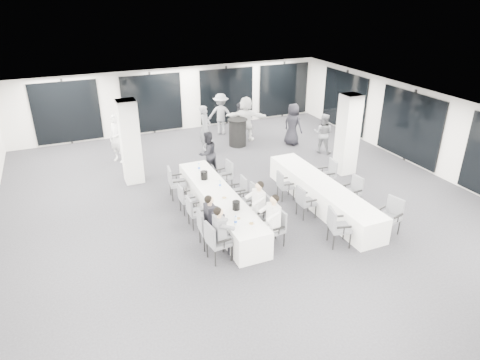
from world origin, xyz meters
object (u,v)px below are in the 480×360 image
at_px(chair_side_right_near, 391,214).
at_px(standing_guest_a, 205,125).
at_px(chair_main_left_mid, 194,210).
at_px(chair_main_right_mid, 250,198).
at_px(ice_bucket_near, 236,205).
at_px(chair_main_right_fourth, 240,189).
at_px(standing_guest_g, 117,135).
at_px(chair_main_left_near, 216,240).
at_px(chair_side_left_near, 337,225).
at_px(standing_guest_e, 293,122).
at_px(cocktail_table, 238,132).
at_px(chair_main_left_second, 206,226).
at_px(chair_side_left_mid, 304,200).
at_px(ice_bucket_far, 204,175).
at_px(standing_guest_b, 208,151).
at_px(chair_side_right_far, 328,173).
at_px(standing_guest_h, 323,131).
at_px(banquet_table_side, 322,195).
at_px(banquet_table_main, 219,205).
at_px(standing_guest_f, 246,116).
at_px(chair_main_right_near, 276,226).
at_px(standing_guest_d, 240,117).
at_px(chair_main_right_second, 262,210).
at_px(chair_side_left_far, 284,184).
at_px(chair_main_left_far, 175,181).
at_px(standing_guest_c, 221,111).
at_px(chair_main_left_fourth, 185,197).

relative_size(chair_side_right_near, standing_guest_a, 0.50).
bearing_deg(chair_main_left_mid, chair_main_right_mid, 87.70).
bearing_deg(ice_bucket_near, chair_main_right_fourth, 63.50).
bearing_deg(standing_guest_g, chair_main_left_near, -30.19).
distance_m(chair_side_left_near, standing_guest_e, 7.52).
height_order(cocktail_table, chair_main_left_second, cocktail_table).
xyz_separation_m(chair_main_right_fourth, chair_side_left_near, (1.38, -2.99, 0.08)).
height_order(chair_side_left_mid, ice_bucket_near, ice_bucket_near).
bearing_deg(ice_bucket_far, chair_side_left_mid, -41.64).
height_order(chair_side_left_near, standing_guest_b, standing_guest_b).
height_order(chair_side_left_mid, chair_side_right_near, chair_side_right_near).
bearing_deg(chair_main_right_mid, chair_side_left_mid, -119.76).
xyz_separation_m(chair_side_right_far, standing_guest_h, (1.68, 2.89, 0.32)).
bearing_deg(chair_main_left_second, banquet_table_side, 103.47).
xyz_separation_m(banquet_table_main, standing_guest_a, (1.46, 5.39, 0.63)).
bearing_deg(standing_guest_f, standing_guest_e, 169.36).
distance_m(chair_main_right_near, standing_guest_d, 8.51).
relative_size(standing_guest_d, standing_guest_f, 0.81).
height_order(standing_guest_b, standing_guest_h, standing_guest_h).
height_order(standing_guest_b, standing_guest_f, standing_guest_f).
bearing_deg(chair_main_right_second, banquet_table_side, -78.72).
distance_m(chair_side_left_far, chair_side_right_near, 3.33).
distance_m(chair_main_left_far, chair_side_right_near, 6.38).
bearing_deg(standing_guest_c, chair_main_right_second, 100.88).
bearing_deg(standing_guest_e, chair_side_left_far, 123.73).
xyz_separation_m(chair_side_left_far, standing_guest_e, (2.70, 4.21, 0.46)).
bearing_deg(chair_main_left_near, standing_guest_e, 131.35).
distance_m(chair_side_left_far, standing_guest_b, 3.14).
distance_m(chair_main_left_fourth, chair_main_right_second, 2.35).
xyz_separation_m(cocktail_table, chair_main_left_fourth, (-3.62, -4.63, -0.06)).
bearing_deg(chair_side_left_mid, standing_guest_f, 170.24).
relative_size(chair_side_right_near, standing_guest_b, 0.58).
distance_m(chair_main_left_second, chair_side_right_far, 4.99).
xyz_separation_m(chair_main_left_fourth, standing_guest_g, (-1.15, 4.82, 0.52)).
distance_m(chair_main_right_second, standing_guest_e, 6.89).
distance_m(chair_main_left_mid, standing_guest_f, 7.34).
xyz_separation_m(chair_side_left_near, standing_guest_b, (-1.50, 5.53, 0.29)).
height_order(chair_side_left_near, standing_guest_f, standing_guest_f).
bearing_deg(chair_main_right_mid, chair_side_left_near, -152.25).
height_order(cocktail_table, chair_main_left_fourth, cocktail_table).
bearing_deg(chair_main_left_near, chair_side_left_mid, 101.31).
distance_m(chair_main_right_near, standing_guest_c, 9.01).
relative_size(chair_main_right_mid, standing_guest_b, 0.55).
bearing_deg(standing_guest_a, chair_main_left_fourth, -167.69).
xyz_separation_m(chair_main_left_near, standing_guest_h, (6.40, 5.15, 0.30)).
xyz_separation_m(chair_main_right_near, standing_guest_d, (2.50, 8.13, 0.32)).
relative_size(chair_main_left_near, standing_guest_b, 0.59).
xyz_separation_m(chair_main_left_mid, chair_main_right_mid, (1.66, -0.04, 0.04)).
relative_size(chair_main_left_fourth, standing_guest_e, 0.45).
height_order(banquet_table_side, chair_main_left_fourth, chair_main_left_fourth).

